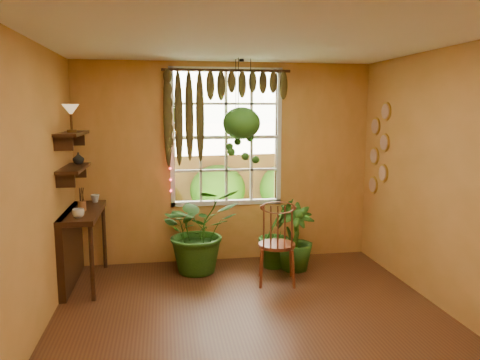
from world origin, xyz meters
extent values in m
plane|color=#4F2B16|center=(0.00, 0.00, 0.00)|extent=(4.50, 4.50, 0.00)
plane|color=white|center=(0.00, 0.00, 2.70)|extent=(4.50, 4.50, 0.00)
plane|color=#D59448|center=(0.00, 2.25, 1.35)|extent=(4.00, 0.00, 4.00)
plane|color=#D59448|center=(-2.00, 0.00, 1.35)|extent=(0.00, 4.50, 4.50)
plane|color=#D59448|center=(2.00, 0.00, 1.35)|extent=(0.00, 4.50, 4.50)
cube|color=white|center=(0.00, 2.28, 1.70)|extent=(1.52, 0.10, 1.86)
cube|color=white|center=(0.00, 2.31, 1.70)|extent=(1.38, 0.01, 1.78)
cylinder|color=#3A220F|center=(0.00, 2.17, 2.58)|extent=(1.70, 0.04, 0.04)
cube|color=#3A220F|center=(-1.80, 1.60, 0.87)|extent=(0.40, 1.20, 0.06)
cube|color=#3A220F|center=(-1.96, 1.60, 0.45)|extent=(0.08, 1.18, 0.90)
cylinder|color=#3A220F|center=(-1.64, 1.05, 0.43)|extent=(0.05, 0.05, 0.86)
cylinder|color=#3A220F|center=(-1.64, 2.15, 0.43)|extent=(0.05, 0.05, 0.86)
cube|color=#3A220F|center=(-1.88, 1.60, 1.40)|extent=(0.25, 0.90, 0.04)
cube|color=#3A220F|center=(-1.88, 1.60, 1.80)|extent=(0.25, 0.90, 0.04)
cube|color=#2A5718|center=(0.00, 7.25, -0.02)|extent=(14.00, 10.00, 0.04)
cube|color=#977547|center=(0.00, 5.45, 0.90)|extent=(12.00, 0.10, 1.80)
plane|color=#88ABE3|center=(0.00, 9.05, 1.55)|extent=(12.00, 0.00, 12.00)
cylinder|color=brown|center=(0.47, 1.26, 0.46)|extent=(0.52, 0.52, 0.04)
torus|color=brown|center=(0.44, 1.08, 0.97)|extent=(0.42, 0.12, 0.42)
imported|color=#184712|center=(-0.42, 1.80, 0.55)|extent=(1.19, 1.09, 1.11)
imported|color=#184712|center=(0.61, 1.82, 0.46)|extent=(0.63, 0.57, 0.92)
imported|color=#184712|center=(0.81, 1.67, 0.43)|extent=(0.54, 0.54, 0.86)
ellipsoid|color=black|center=(0.14, 1.85, 1.83)|extent=(0.28, 0.28, 0.17)
ellipsoid|color=#184712|center=(0.14, 1.85, 1.90)|extent=(0.48, 0.48, 0.41)
imported|color=silver|center=(-1.78, 1.20, 0.95)|extent=(0.13, 0.13, 0.10)
imported|color=beige|center=(-1.72, 2.05, 0.95)|extent=(0.13, 0.13, 0.10)
cylinder|color=#94542B|center=(-1.80, 1.56, 0.96)|extent=(0.10, 0.10, 0.12)
imported|color=#B2AD99|center=(-1.87, 1.89, 1.49)|extent=(0.16, 0.16, 0.14)
cylinder|color=brown|center=(-1.86, 1.51, 1.83)|extent=(0.11, 0.11, 0.03)
cylinder|color=brown|center=(-1.86, 1.51, 1.93)|extent=(0.03, 0.03, 0.19)
cone|color=slate|center=(-1.86, 1.51, 2.07)|extent=(0.19, 0.19, 0.13)
camera|label=1|loc=(-0.84, -4.02, 2.08)|focal=35.00mm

